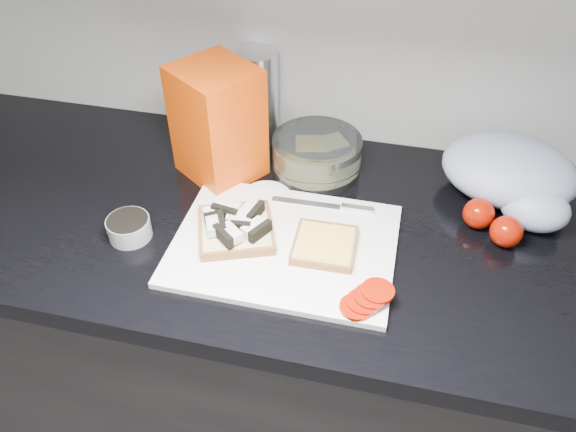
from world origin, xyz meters
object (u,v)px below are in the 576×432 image
object	(u,v)px
cutting_board	(284,245)
glass_bowl	(317,155)
steel_canister	(258,97)
bread_bag	(218,123)

from	to	relation	value
cutting_board	glass_bowl	world-z (taller)	glass_bowl
glass_bowl	steel_canister	world-z (taller)	steel_canister
cutting_board	steel_canister	world-z (taller)	steel_canister
glass_bowl	bread_bag	size ratio (longest dim) A/B	0.79
steel_canister	bread_bag	bearing A→B (deg)	-107.32
steel_canister	glass_bowl	bearing A→B (deg)	-32.37
glass_bowl	bread_bag	distance (m)	0.22
cutting_board	glass_bowl	bearing A→B (deg)	87.34
cutting_board	bread_bag	distance (m)	0.29
cutting_board	bread_bag	bearing A→B (deg)	132.87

